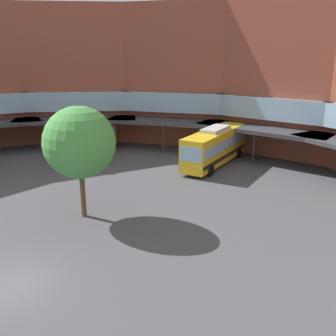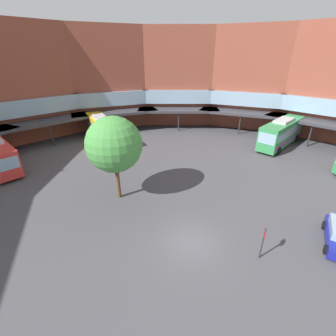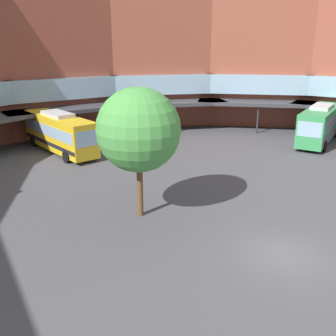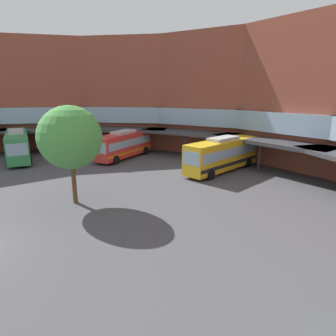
# 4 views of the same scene
# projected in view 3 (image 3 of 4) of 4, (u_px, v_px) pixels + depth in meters

# --- Properties ---
(ground_plane) EXTENTS (118.01, 118.01, 0.00)m
(ground_plane) POSITION_uv_depth(u_px,v_px,m) (283.00, 254.00, 18.92)
(ground_plane) COLOR #47474C
(station_building) EXTENTS (74.58, 42.91, 16.69)m
(station_building) POSITION_uv_depth(u_px,v_px,m) (108.00, 70.00, 31.92)
(station_building) COLOR brown
(station_building) RESTS_ON ground
(bus_0) EXTENTS (3.78, 11.15, 3.90)m
(bus_0) POSITION_uv_depth(u_px,v_px,m) (59.00, 132.00, 36.27)
(bus_0) COLOR gold
(bus_0) RESTS_ON ground
(bus_2) EXTENTS (10.81, 6.79, 4.00)m
(bus_2) POSITION_uv_depth(u_px,v_px,m) (320.00, 124.00, 39.87)
(bus_2) COLOR #338C4C
(bus_2) RESTS_ON ground
(plaza_tree) EXTENTS (4.92, 4.92, 7.83)m
(plaza_tree) POSITION_uv_depth(u_px,v_px,m) (139.00, 130.00, 21.58)
(plaza_tree) COLOR brown
(plaza_tree) RESTS_ON ground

